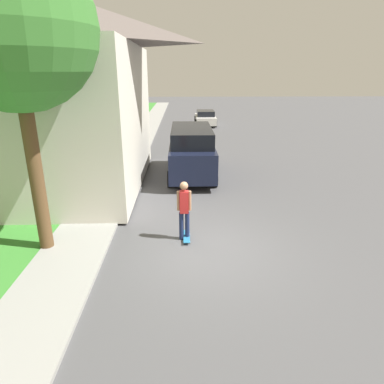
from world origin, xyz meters
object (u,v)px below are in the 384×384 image
(lawn_tree_near, at_px, (13,28))
(skateboarder, at_px, (184,208))
(suv_parked, at_px, (191,151))
(skateboard, at_px, (187,237))
(car_down_street, at_px, (205,118))

(lawn_tree_near, relative_size, skateboarder, 4.20)
(suv_parked, bearing_deg, skateboard, -92.77)
(suv_parked, bearing_deg, skateboarder, -93.35)
(car_down_street, distance_m, skateboard, 22.64)
(car_down_street, bearing_deg, suv_parked, -95.97)
(car_down_street, relative_size, skateboard, 5.16)
(suv_parked, distance_m, skateboarder, 6.48)
(skateboarder, bearing_deg, lawn_tree_near, -172.71)
(skateboard, bearing_deg, lawn_tree_near, -172.83)
(suv_parked, bearing_deg, car_down_street, 84.03)
(skateboarder, relative_size, skateboard, 2.14)
(suv_parked, xyz_separation_m, skateboarder, (-0.38, -6.47, -0.21))
(lawn_tree_near, height_order, car_down_street, lawn_tree_near)
(suv_parked, xyz_separation_m, skateboard, (-0.31, -6.47, -1.12))
(lawn_tree_near, bearing_deg, skateboarder, 7.29)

